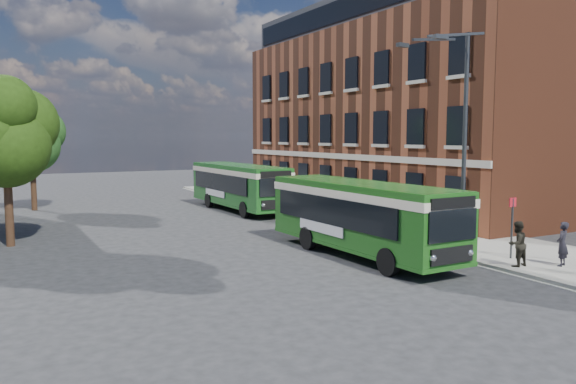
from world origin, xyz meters
TOP-DOWN VIEW (x-y plane):
  - ground at (0.00, 0.00)m, footprint 120.00×120.00m
  - pavement at (7.00, 8.00)m, footprint 6.00×48.00m
  - kerb_line at (3.95, 8.00)m, footprint 0.12×48.00m
  - brick_office at (14.00, 12.00)m, footprint 12.10×26.00m
  - street_lamp at (4.84, -2.00)m, footprint 2.96×2.38m
  - bus_stop_sign at (5.60, -4.20)m, footprint 0.35×0.08m
  - bus_front at (1.08, -0.49)m, footprint 2.87×10.20m
  - bus_rear at (2.34, 14.98)m, footprint 2.81×10.62m
  - pedestrian_a at (6.15, -6.00)m, footprint 0.70×0.58m
  - pedestrian_b at (4.65, -5.25)m, footprint 0.83×0.65m
  - tree_left at (-11.43, 8.53)m, footprint 4.44×4.22m
  - tree_right at (-9.55, 21.40)m, footprint 4.24×4.03m

SIDE VIEW (x-z plane):
  - ground at x=0.00m, z-range 0.00..0.00m
  - kerb_line at x=3.95m, z-range 0.00..0.01m
  - pavement at x=7.00m, z-range 0.00..0.15m
  - pedestrian_a at x=6.15m, z-range 0.15..1.79m
  - pedestrian_b at x=4.65m, z-range 0.15..1.82m
  - bus_stop_sign at x=5.60m, z-range 0.25..2.77m
  - bus_front at x=1.08m, z-range 0.32..3.34m
  - bus_rear at x=2.34m, z-range 0.32..3.34m
  - street_lamp at x=4.84m, z-range 0.29..9.29m
  - tree_right at x=-9.55m, z-range 1.28..8.44m
  - tree_left at x=-11.43m, z-range 1.34..8.83m
  - brick_office at x=14.00m, z-range -0.13..14.07m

